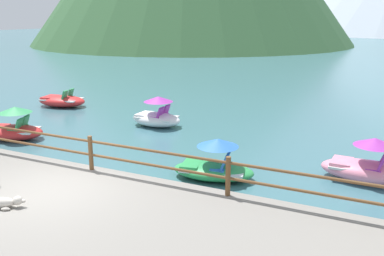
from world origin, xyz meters
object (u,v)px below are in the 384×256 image
(dog_resting, at_px, (3,202))
(pedal_boat_1, at_px, (62,101))
(pedal_boat_3, at_px, (367,167))
(pedal_boat_4, at_px, (214,166))
(pedal_boat_0, at_px, (14,128))
(pedal_boat_2, at_px, (157,116))

(dog_resting, xyz_separation_m, pedal_boat_1, (-7.57, 10.18, -0.23))
(dog_resting, xyz_separation_m, pedal_boat_3, (7.04, 6.13, -0.11))
(dog_resting, bearing_deg, pedal_boat_3, 41.06)
(pedal_boat_4, bearing_deg, pedal_boat_3, 22.45)
(pedal_boat_0, relative_size, pedal_boat_3, 0.96)
(pedal_boat_0, height_order, pedal_boat_1, pedal_boat_0)
(pedal_boat_2, height_order, pedal_boat_4, pedal_boat_2)
(dog_resting, height_order, pedal_boat_4, pedal_boat_4)
(pedal_boat_0, xyz_separation_m, pedal_boat_1, (-2.50, 5.26, -0.13))
(pedal_boat_0, height_order, pedal_boat_4, pedal_boat_0)
(pedal_boat_3, bearing_deg, dog_resting, -138.94)
(pedal_boat_2, bearing_deg, dog_resting, -81.84)
(pedal_boat_0, distance_m, pedal_boat_2, 5.46)
(pedal_boat_1, xyz_separation_m, pedal_boat_3, (14.60, -4.06, 0.12))
(pedal_boat_3, height_order, pedal_boat_4, pedal_boat_3)
(pedal_boat_3, bearing_deg, pedal_boat_2, 161.87)
(dog_resting, relative_size, pedal_boat_3, 0.39)
(dog_resting, xyz_separation_m, pedal_boat_4, (3.11, 4.51, -0.14))
(pedal_boat_1, bearing_deg, pedal_boat_2, -11.98)
(pedal_boat_0, relative_size, pedal_boat_4, 0.97)
(pedal_boat_1, height_order, pedal_boat_3, pedal_boat_3)
(pedal_boat_1, bearing_deg, pedal_boat_0, -64.61)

